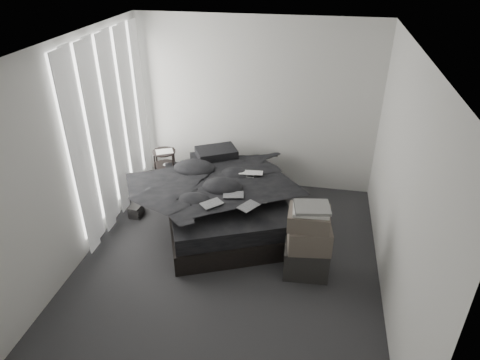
% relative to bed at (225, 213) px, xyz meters
% --- Properties ---
extents(floor, '(3.60, 4.20, 0.01)m').
position_rel_bed_xyz_m(floor, '(0.24, -0.91, -0.14)').
color(floor, '#2A292C').
rests_on(floor, ground).
extents(ceiling, '(3.60, 4.20, 0.01)m').
position_rel_bed_xyz_m(ceiling, '(0.24, -0.91, 2.46)').
color(ceiling, white).
rests_on(ceiling, ground).
extents(wall_back, '(3.60, 0.01, 2.60)m').
position_rel_bed_xyz_m(wall_back, '(0.24, 1.19, 1.16)').
color(wall_back, silver).
rests_on(wall_back, ground).
extents(wall_front, '(3.60, 0.01, 2.60)m').
position_rel_bed_xyz_m(wall_front, '(0.24, -3.01, 1.16)').
color(wall_front, silver).
rests_on(wall_front, ground).
extents(wall_left, '(0.01, 4.20, 2.60)m').
position_rel_bed_xyz_m(wall_left, '(-1.56, -0.91, 1.16)').
color(wall_left, silver).
rests_on(wall_left, ground).
extents(wall_right, '(0.01, 4.20, 2.60)m').
position_rel_bed_xyz_m(wall_right, '(2.04, -0.91, 1.16)').
color(wall_right, silver).
rests_on(wall_right, ground).
extents(window_left, '(0.02, 2.00, 2.30)m').
position_rel_bed_xyz_m(window_left, '(-1.54, -0.01, 1.21)').
color(window_left, white).
rests_on(window_left, wall_left).
extents(curtain_left, '(0.06, 2.12, 2.48)m').
position_rel_bed_xyz_m(curtain_left, '(-1.49, -0.01, 1.14)').
color(curtain_left, white).
rests_on(curtain_left, wall_left).
extents(bed, '(2.22, 2.48, 0.28)m').
position_rel_bed_xyz_m(bed, '(0.00, 0.00, 0.00)').
color(bed, black).
rests_on(bed, floor).
extents(mattress, '(2.14, 2.40, 0.22)m').
position_rel_bed_xyz_m(mattress, '(0.00, 0.00, 0.25)').
color(mattress, black).
rests_on(mattress, bed).
extents(duvet, '(2.06, 2.19, 0.24)m').
position_rel_bed_xyz_m(duvet, '(0.02, -0.05, 0.48)').
color(duvet, black).
rests_on(duvet, mattress).
extents(pillow_lower, '(0.73, 0.62, 0.14)m').
position_rel_bed_xyz_m(pillow_lower, '(-0.35, 0.71, 0.43)').
color(pillow_lower, black).
rests_on(pillow_lower, mattress).
extents(pillow_upper, '(0.70, 0.62, 0.13)m').
position_rel_bed_xyz_m(pillow_upper, '(-0.28, 0.72, 0.56)').
color(pillow_upper, black).
rests_on(pillow_upper, pillow_lower).
extents(laptop, '(0.34, 0.24, 0.03)m').
position_rel_bed_xyz_m(laptop, '(0.33, 0.19, 0.61)').
color(laptop, silver).
rests_on(laptop, duvet).
extents(comic_a, '(0.30, 0.30, 0.01)m').
position_rel_bed_xyz_m(comic_a, '(-0.02, -0.60, 0.60)').
color(comic_a, black).
rests_on(comic_a, duvet).
extents(comic_b, '(0.28, 0.21, 0.01)m').
position_rel_bed_xyz_m(comic_b, '(0.20, -0.35, 0.61)').
color(comic_b, black).
rests_on(comic_b, duvet).
extents(comic_c, '(0.28, 0.31, 0.01)m').
position_rel_bed_xyz_m(comic_c, '(0.43, -0.57, 0.61)').
color(comic_c, black).
rests_on(comic_c, duvet).
extents(side_stand, '(0.44, 0.44, 0.66)m').
position_rel_bed_xyz_m(side_stand, '(-1.09, 0.69, 0.19)').
color(side_stand, black).
rests_on(side_stand, floor).
extents(papers, '(0.31, 0.28, 0.01)m').
position_rel_bed_xyz_m(papers, '(-1.08, 0.68, 0.53)').
color(papers, white).
rests_on(papers, side_stand).
extents(floor_books, '(0.16, 0.23, 0.16)m').
position_rel_bed_xyz_m(floor_books, '(-1.28, -0.10, -0.06)').
color(floor_books, black).
rests_on(floor_books, floor).
extents(box_lower, '(0.54, 0.43, 0.38)m').
position_rel_bed_xyz_m(box_lower, '(1.17, -0.86, 0.05)').
color(box_lower, black).
rests_on(box_lower, floor).
extents(box_mid, '(0.53, 0.44, 0.29)m').
position_rel_bed_xyz_m(box_mid, '(1.19, -0.87, 0.39)').
color(box_mid, '#564D44').
rests_on(box_mid, box_lower).
extents(box_upper, '(0.46, 0.37, 0.20)m').
position_rel_bed_xyz_m(box_upper, '(1.16, -0.86, 0.63)').
color(box_upper, '#564D44').
rests_on(box_upper, box_mid).
extents(art_book_white, '(0.41, 0.34, 0.04)m').
position_rel_bed_xyz_m(art_book_white, '(1.17, -0.86, 0.75)').
color(art_book_white, silver).
rests_on(art_book_white, box_upper).
extents(art_book_snake, '(0.42, 0.36, 0.04)m').
position_rel_bed_xyz_m(art_book_snake, '(1.19, -0.87, 0.79)').
color(art_book_snake, silver).
rests_on(art_book_snake, art_book_white).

